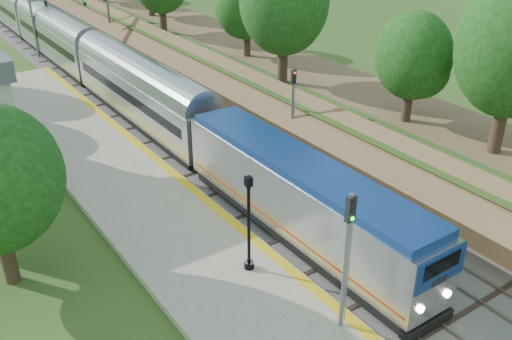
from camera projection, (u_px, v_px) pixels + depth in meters
trackbed at (58, 42)px, 64.64m from camera, size 9.50×170.00×0.28m
platform at (190, 247)px, 28.85m from camera, size 6.40×68.00×0.38m
yellow_stripe at (237, 226)px, 30.20m from camera, size 0.55×68.00×0.01m
embankment at (125, 16)px, 67.99m from camera, size 10.64×170.00×11.70m
signal_gantry at (70, 6)px, 59.03m from camera, size 8.40×0.38×6.20m
trees_behind_platform at (28, 167)px, 27.24m from camera, size 7.82×53.32×7.21m
train at (32, 22)px, 64.03m from camera, size 2.88×115.69×4.24m
lamppost_far at (249, 229)px, 26.00m from camera, size 0.48×0.48×4.88m
signal_platform at (347, 248)px, 21.83m from camera, size 0.37×0.29×6.23m
signal_farside at (293, 101)px, 37.62m from camera, size 0.32×0.25×5.76m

